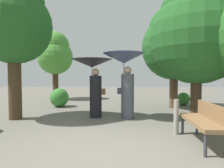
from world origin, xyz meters
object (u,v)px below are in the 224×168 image
at_px(person_right, 125,69).
at_px(park_bench, 205,119).
at_px(tree_near_right, 197,30).
at_px(tree_near_left, 13,19).
at_px(path_marker_post, 176,117).
at_px(tree_mid_left, 55,54).
at_px(tree_mid_right, 174,42).
at_px(person_left, 93,73).

distance_m(person_right, park_bench, 3.01).
distance_m(park_bench, tree_near_right, 3.76).
distance_m(tree_near_left, path_marker_post, 5.70).
height_order(tree_near_left, tree_mid_left, tree_near_left).
xyz_separation_m(tree_mid_right, path_marker_post, (-0.99, -3.80, -2.42)).
distance_m(tree_near_right, tree_mid_left, 7.84).
xyz_separation_m(tree_near_left, tree_mid_right, (5.74, 2.36, -0.39)).
bearing_deg(tree_mid_left, tree_near_left, -85.72).
distance_m(tree_mid_right, path_marker_post, 4.61).
bearing_deg(tree_near_right, tree_mid_left, 144.86).
bearing_deg(tree_near_right, tree_mid_right, 99.37).
relative_size(person_right, tree_mid_right, 0.48).
height_order(tree_near_left, tree_near_right, tree_near_left).
height_order(tree_near_left, tree_mid_right, tree_near_left).
distance_m(park_bench, tree_near_left, 6.19).
distance_m(person_left, tree_mid_right, 4.04).
height_order(park_bench, tree_mid_left, tree_mid_left).
xyz_separation_m(person_left, tree_near_left, (-2.49, -0.38, 1.74)).
xyz_separation_m(tree_near_right, tree_mid_left, (-6.41, 4.51, -0.26)).
bearing_deg(park_bench, tree_mid_right, 174.18).
distance_m(person_right, path_marker_post, 2.36).
bearing_deg(person_right, tree_near_left, 94.97).
bearing_deg(person_left, tree_near_left, 100.01).
xyz_separation_m(person_right, path_marker_post, (1.19, -1.65, -1.19)).
height_order(person_right, tree_mid_right, tree_mid_right).
xyz_separation_m(person_left, park_bench, (2.65, -2.46, -0.98)).
distance_m(tree_near_left, tree_mid_right, 6.22).
bearing_deg(person_right, person_left, 83.08).
height_order(tree_mid_left, tree_mid_right, tree_mid_right).
xyz_separation_m(park_bench, path_marker_post, (-0.40, 0.65, -0.09)).
relative_size(tree_mid_left, path_marker_post, 4.71).
relative_size(person_left, path_marker_post, 2.33).
bearing_deg(person_left, tree_mid_right, -57.08).
bearing_deg(park_bench, tree_near_left, -110.32).
distance_m(person_right, tree_mid_left, 6.41).
height_order(person_right, tree_mid_left, tree_mid_left).
relative_size(park_bench, tree_near_right, 0.32).
distance_m(person_left, path_marker_post, 3.08).
bearing_deg(person_right, park_bench, -143.95).
bearing_deg(tree_near_left, park_bench, -22.05).
height_order(park_bench, tree_mid_right, tree_mid_right).
distance_m(person_right, tree_mid_right, 3.30).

